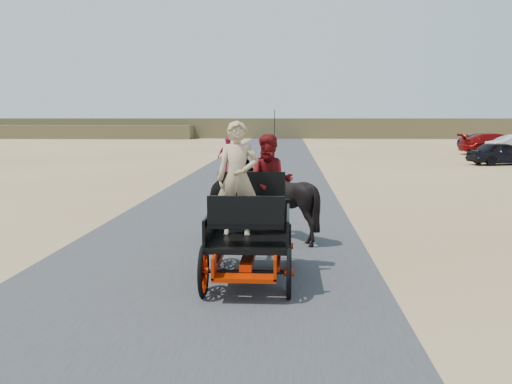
# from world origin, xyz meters

# --- Properties ---
(ground) EXTENTS (140.00, 140.00, 0.00)m
(ground) POSITION_xyz_m (0.00, 0.00, 0.00)
(ground) COLOR tan
(road) EXTENTS (6.00, 140.00, 0.01)m
(road) POSITION_xyz_m (0.00, 0.00, 0.01)
(road) COLOR #38383A
(road) RESTS_ON ground
(ridge_far) EXTENTS (140.00, 6.00, 2.40)m
(ridge_far) POSITION_xyz_m (0.00, 62.00, 1.20)
(ridge_far) COLOR brown
(ridge_far) RESTS_ON ground
(ridge_near) EXTENTS (40.00, 4.00, 1.60)m
(ridge_near) POSITION_xyz_m (-30.00, 58.00, 0.80)
(ridge_near) COLOR brown
(ridge_near) RESTS_ON ground
(carriage) EXTENTS (1.30, 2.40, 0.72)m
(carriage) POSITION_xyz_m (0.87, -0.27, 0.36)
(carriage) COLOR black
(carriage) RESTS_ON ground
(horse_left) EXTENTS (0.91, 2.01, 1.70)m
(horse_left) POSITION_xyz_m (0.32, 2.73, 0.85)
(horse_left) COLOR black
(horse_left) RESTS_ON ground
(horse_right) EXTENTS (1.37, 1.54, 1.70)m
(horse_right) POSITION_xyz_m (1.42, 2.73, 0.85)
(horse_right) COLOR black
(horse_right) RESTS_ON ground
(driver_man) EXTENTS (0.66, 0.43, 1.80)m
(driver_man) POSITION_xyz_m (0.67, -0.22, 1.62)
(driver_man) COLOR tan
(driver_man) RESTS_ON carriage
(passenger_woman) EXTENTS (0.77, 0.60, 1.58)m
(passenger_woman) POSITION_xyz_m (1.17, 0.33, 1.51)
(passenger_woman) COLOR #660C0F
(passenger_woman) RESTS_ON carriage
(pedestrian) EXTENTS (1.08, 0.87, 1.73)m
(pedestrian) POSITION_xyz_m (-1.19, 15.67, 0.86)
(pedestrian) COLOR #AD133B
(pedestrian) RESTS_ON ground
(car_a) EXTENTS (3.90, 2.29, 1.25)m
(car_a) POSITION_xyz_m (12.95, 22.44, 0.62)
(car_a) COLOR black
(car_a) RESTS_ON ground
(car_c) EXTENTS (5.13, 2.23, 1.47)m
(car_c) POSITION_xyz_m (15.72, 30.99, 0.73)
(car_c) COLOR maroon
(car_c) RESTS_ON ground
(car_d) EXTENTS (5.33, 4.43, 1.35)m
(car_d) POSITION_xyz_m (16.76, 35.76, 0.68)
(car_d) COLOR navy
(car_d) RESTS_ON ground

